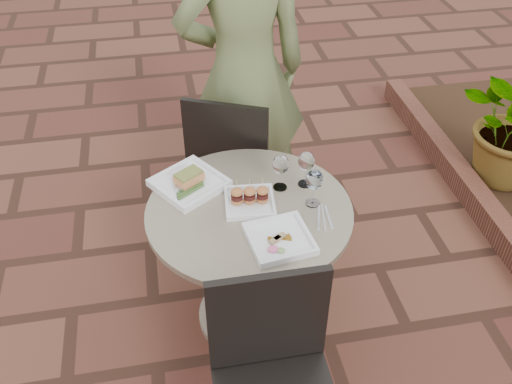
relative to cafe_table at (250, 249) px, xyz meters
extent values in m
plane|color=brown|center=(-0.07, 0.20, -0.48)|extent=(60.00, 60.00, 0.00)
cylinder|color=gray|center=(0.00, 0.00, -0.46)|extent=(0.52, 0.52, 0.04)
cylinder|color=gray|center=(0.00, 0.00, -0.13)|extent=(0.08, 0.08, 0.70)
cylinder|color=tan|center=(0.00, 0.00, 0.23)|extent=(0.90, 0.90, 0.03)
cube|color=black|center=(0.06, 0.74, -0.03)|extent=(0.58, 0.58, 0.03)
cube|color=black|center=(-0.02, 0.56, 0.22)|extent=(0.41, 0.21, 0.46)
cylinder|color=black|center=(0.31, 0.84, -0.26)|extent=(0.02, 0.02, 0.44)
cylinder|color=black|center=(-0.04, 0.99, -0.26)|extent=(0.02, 0.02, 0.44)
cylinder|color=black|center=(0.15, 0.49, -0.26)|extent=(0.02, 0.02, 0.44)
cylinder|color=black|center=(-0.19, 0.65, -0.26)|extent=(0.02, 0.02, 0.44)
cube|color=black|center=(-0.03, -0.57, 0.22)|extent=(0.44, 0.03, 0.46)
imported|color=#5A6638|center=(0.11, 0.81, 0.47)|extent=(0.73, 0.51, 1.90)
cube|color=white|center=(-0.24, 0.21, 0.25)|extent=(0.39, 0.39, 0.01)
cube|color=#DE884E|center=(-0.24, 0.21, 0.29)|extent=(0.15, 0.13, 0.04)
cube|color=olive|center=(-0.24, 0.21, 0.32)|extent=(0.14, 0.13, 0.01)
cube|color=white|center=(0.01, 0.03, 0.25)|extent=(0.23, 0.23, 0.01)
cube|color=white|center=(0.09, -0.22, 0.25)|extent=(0.28, 0.28, 0.01)
ellipsoid|color=pink|center=(0.05, -0.28, 0.27)|extent=(0.05, 0.04, 0.02)
cylinder|color=white|center=(0.28, -0.01, 0.25)|extent=(0.06, 0.06, 0.00)
cylinder|color=white|center=(0.28, -0.01, 0.29)|extent=(0.01, 0.01, 0.08)
ellipsoid|color=white|center=(0.28, -0.01, 0.38)|extent=(0.08, 0.08, 0.10)
cylinder|color=white|center=(0.28, -0.01, 0.37)|extent=(0.06, 0.06, 0.04)
cylinder|color=white|center=(0.16, 0.12, 0.25)|extent=(0.06, 0.06, 0.00)
cylinder|color=white|center=(0.16, 0.12, 0.29)|extent=(0.01, 0.01, 0.08)
ellipsoid|color=white|center=(0.16, 0.12, 0.37)|extent=(0.07, 0.07, 0.09)
cylinder|color=white|center=(0.28, 0.12, 0.25)|extent=(0.06, 0.06, 0.00)
cylinder|color=white|center=(0.28, 0.12, 0.29)|extent=(0.01, 0.01, 0.08)
ellipsoid|color=white|center=(0.28, 0.12, 0.37)|extent=(0.07, 0.07, 0.09)
cylinder|color=silver|center=(-0.28, 0.17, 0.27)|extent=(0.07, 0.07, 0.04)
cube|color=brown|center=(1.53, 0.50, -0.41)|extent=(0.12, 3.00, 0.15)
camera|label=1|loc=(-0.31, -1.83, 1.87)|focal=40.00mm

